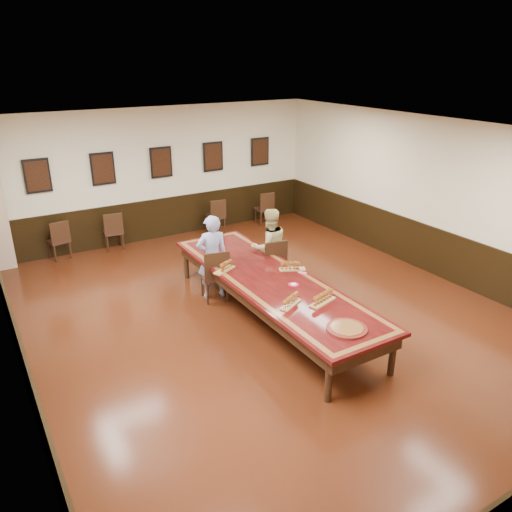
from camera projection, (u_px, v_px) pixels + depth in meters
floor at (271, 318)px, 8.81m from camera, size 8.00×10.00×0.02m
ceiling at (273, 132)px, 7.60m from camera, size 8.00×10.00×0.02m
wall_back at (161, 174)px, 12.18m from camera, size 8.00×0.02×3.20m
wall_left at (4, 286)px, 6.29m from camera, size 0.02×10.00×3.20m
wall_right at (438, 198)px, 10.12m from camera, size 0.02×10.00×3.20m
chair_man at (214, 274)px, 9.31m from camera, size 0.57×0.60×1.01m
chair_woman at (271, 262)px, 9.87m from camera, size 0.54×0.57×1.00m
spare_chair_a at (58, 239)px, 11.20m from camera, size 0.51×0.54×0.91m
spare_chair_b at (113, 231)px, 11.74m from camera, size 0.49×0.52×0.93m
spare_chair_c at (216, 215)px, 12.92m from camera, size 0.47×0.50×0.89m
spare_chair_d at (264, 208)px, 13.53m from camera, size 0.47×0.50×0.90m
person_man at (212, 257)px, 9.29m from camera, size 0.65×0.49×1.62m
person_woman at (269, 247)px, 9.85m from camera, size 0.85×0.71×1.57m
pink_phone at (302, 273)px, 8.74m from camera, size 0.15×0.16×0.01m
wainscoting at (271, 292)px, 8.62m from camera, size 8.00×10.00×1.00m
conference_table at (271, 286)px, 8.58m from camera, size 1.40×5.00×0.76m
posters at (161, 162)px, 12.01m from camera, size 6.14×0.04×0.74m
flight_a at (225, 267)px, 8.82m from camera, size 0.48×0.31×0.17m
flight_b at (292, 266)px, 8.83m from camera, size 0.48×0.32×0.17m
flight_c at (291, 301)px, 7.60m from camera, size 0.47×0.33×0.17m
flight_d at (323, 298)px, 7.66m from camera, size 0.52×0.29×0.19m
red_plate_grp at (294, 285)px, 8.29m from camera, size 0.18×0.18×0.02m
carved_platter at (347, 329)px, 6.94m from camera, size 0.71×0.71×0.05m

